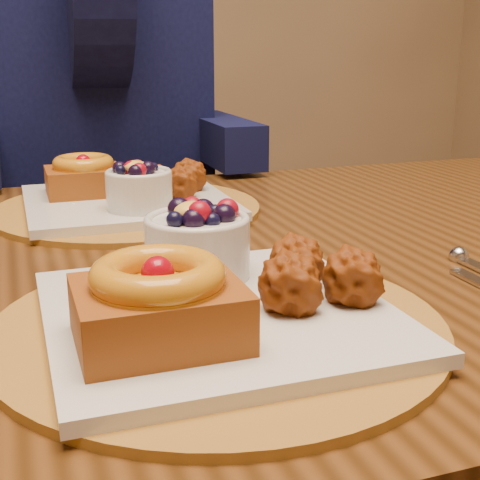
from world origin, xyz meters
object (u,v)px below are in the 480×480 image
object	(u,v)px
place_setting_far	(126,195)
diner	(93,70)
place_setting_near	(212,295)
dining_table	(163,317)
chair_far	(96,280)

from	to	relation	value
place_setting_far	diner	size ratio (longest dim) A/B	0.43
place_setting_far	diner	distance (m)	0.47
place_setting_near	place_setting_far	size ratio (longest dim) A/B	1.00
place_setting_far	dining_table	bearing A→B (deg)	-89.30
place_setting_far	diner	xyz separation A→B (m)	(0.02, 0.44, 0.16)
place_setting_near	chair_far	world-z (taller)	place_setting_near
place_setting_near	place_setting_far	world-z (taller)	place_setting_near
place_setting_near	chair_far	distance (m)	1.04
place_setting_far	diner	world-z (taller)	diner
dining_table	diner	world-z (taller)	diner
place_setting_far	chair_far	world-z (taller)	place_setting_far
chair_far	diner	world-z (taller)	diner
diner	place_setting_near	bearing A→B (deg)	-96.75
dining_table	diner	xyz separation A→B (m)	(0.02, 0.66, 0.26)
chair_far	diner	distance (m)	0.49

